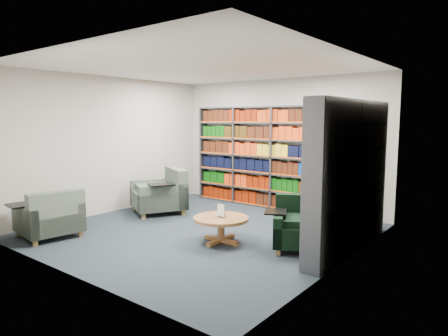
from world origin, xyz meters
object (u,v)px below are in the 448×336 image
Objects in this scene: chair_teal_front at (51,218)px; chair_green_right at (303,227)px; coffee_table at (221,222)px; chair_teal_left at (163,195)px.

chair_green_right is at bearing 31.15° from chair_teal_front.
coffee_table is (-1.11, -0.59, 0.02)m from chair_green_right.
chair_teal_left is 3.38m from chair_green_right.
chair_teal_left reaches higher than chair_teal_front.
chair_green_right is 1.26m from coffee_table.
chair_teal_left is at bearing 174.93° from chair_green_right.
coffee_table is (2.36, 1.51, 0.00)m from chair_teal_front.
chair_teal_left is 1.56× the size of coffee_table.
chair_teal_front reaches higher than coffee_table.
chair_green_right is at bearing 27.94° from coffee_table.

